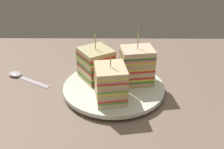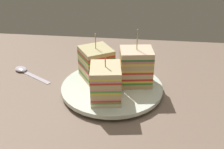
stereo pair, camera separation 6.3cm
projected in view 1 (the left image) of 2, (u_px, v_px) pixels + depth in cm
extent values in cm
cube|color=#826B5B|center=(112.00, 94.00, 65.64)|extent=(118.84, 73.56, 1.80)
cylinder|color=white|center=(112.00, 90.00, 65.03)|extent=(15.31, 15.31, 0.78)
cylinder|color=white|center=(112.00, 87.00, 64.62)|extent=(24.69, 24.69, 0.95)
cube|color=#DBB981|center=(134.00, 80.00, 65.71)|extent=(8.42, 7.36, 1.17)
cube|color=#9E7242|center=(120.00, 81.00, 65.24)|extent=(1.23, 6.14, 1.17)
cube|color=#488A38|center=(135.00, 77.00, 65.30)|extent=(8.42, 7.36, 0.53)
cube|color=#EEDB4B|center=(135.00, 75.00, 65.05)|extent=(8.42, 7.36, 0.53)
cube|color=red|center=(135.00, 73.00, 64.79)|extent=(8.42, 7.36, 0.53)
cube|color=beige|center=(135.00, 70.00, 64.39)|extent=(8.42, 7.36, 1.17)
cube|color=#B2844C|center=(120.00, 71.00, 63.92)|extent=(1.23, 6.14, 1.17)
cube|color=red|center=(135.00, 67.00, 63.98)|extent=(8.42, 7.36, 0.53)
cube|color=#F6CD55|center=(135.00, 65.00, 63.73)|extent=(8.42, 7.36, 0.53)
cube|color=#D9B78A|center=(135.00, 61.00, 63.32)|extent=(8.42, 7.36, 1.17)
cube|color=#9E7242|center=(120.00, 62.00, 62.85)|extent=(1.23, 6.14, 1.17)
cube|color=yellow|center=(135.00, 58.00, 62.92)|extent=(8.42, 7.36, 0.53)
cube|color=pink|center=(135.00, 56.00, 62.66)|extent=(8.42, 7.36, 0.53)
cube|color=#3C7F35|center=(136.00, 54.00, 62.41)|extent=(8.42, 7.36, 0.53)
cube|color=beige|center=(136.00, 51.00, 62.00)|extent=(8.42, 7.36, 1.17)
cylinder|color=tan|center=(136.00, 39.00, 60.56)|extent=(0.24, 0.24, 4.89)
cube|color=#E0C185|center=(95.00, 76.00, 67.54)|extent=(10.05, 10.19, 0.96)
cube|color=#9E7242|center=(102.00, 82.00, 64.80)|extent=(5.99, 4.03, 0.96)
cube|color=#3F833D|center=(95.00, 73.00, 67.17)|extent=(10.05, 10.19, 0.59)
cube|color=#E5C464|center=(95.00, 71.00, 66.89)|extent=(10.05, 10.19, 0.59)
cube|color=beige|center=(94.00, 69.00, 66.53)|extent=(10.05, 10.19, 0.96)
cube|color=#B2844C|center=(102.00, 75.00, 63.78)|extent=(5.99, 4.03, 0.96)
cube|color=red|center=(94.00, 66.00, 66.16)|extent=(10.05, 10.19, 0.59)
cube|color=#3B8034|center=(94.00, 64.00, 65.88)|extent=(10.05, 10.19, 0.59)
cube|color=#CFBC8B|center=(94.00, 61.00, 65.52)|extent=(10.05, 10.19, 0.96)
cube|color=#9E7242|center=(102.00, 67.00, 62.77)|extent=(5.99, 4.03, 0.96)
cube|color=#E2CB5C|center=(94.00, 58.00, 65.15)|extent=(10.05, 10.19, 0.59)
cube|color=#458734|center=(94.00, 56.00, 64.87)|extent=(10.05, 10.19, 0.59)
cube|color=red|center=(94.00, 54.00, 64.59)|extent=(10.05, 10.19, 0.59)
cube|color=#CEC087|center=(94.00, 51.00, 64.23)|extent=(10.05, 10.19, 0.96)
cylinder|color=tan|center=(93.00, 42.00, 63.08)|extent=(0.24, 0.24, 3.85)
cube|color=beige|center=(109.00, 97.00, 59.05)|extent=(7.55, 8.44, 0.92)
cube|color=#9E7242|center=(107.00, 88.00, 62.27)|extent=(6.34, 1.26, 0.92)
cube|color=#62A14D|center=(109.00, 94.00, 58.72)|extent=(7.55, 8.44, 0.47)
cube|color=#D4412F|center=(109.00, 92.00, 58.49)|extent=(7.55, 8.44, 0.47)
cube|color=#E69F97|center=(109.00, 91.00, 58.27)|extent=(7.55, 8.44, 0.47)
cube|color=#D7C17F|center=(109.00, 88.00, 57.93)|extent=(7.55, 8.44, 0.92)
cube|color=#B2844C|center=(107.00, 80.00, 61.15)|extent=(6.34, 1.26, 0.92)
cube|color=#EAD54B|center=(109.00, 85.00, 57.60)|extent=(7.55, 8.44, 0.47)
cube|color=#5FAB48|center=(109.00, 83.00, 57.38)|extent=(7.55, 8.44, 0.47)
cube|color=#E6A7A0|center=(109.00, 81.00, 57.15)|extent=(7.55, 8.44, 0.47)
cube|color=#D9BF89|center=(109.00, 79.00, 56.82)|extent=(7.55, 8.44, 0.92)
cube|color=#B2844C|center=(106.00, 71.00, 60.04)|extent=(6.34, 1.26, 0.92)
cube|color=red|center=(109.00, 76.00, 56.49)|extent=(7.55, 8.44, 0.47)
cube|color=pink|center=(109.00, 74.00, 56.26)|extent=(7.55, 8.44, 0.47)
cube|color=#EFD954|center=(109.00, 72.00, 56.04)|extent=(7.55, 8.44, 0.47)
cube|color=beige|center=(109.00, 69.00, 55.70)|extent=(7.55, 8.44, 0.92)
cylinder|color=tan|center=(108.00, 60.00, 54.74)|extent=(0.24, 0.24, 3.14)
cylinder|color=#E3B65E|center=(101.00, 87.00, 63.01)|extent=(4.67, 4.72, 1.01)
cylinder|color=#D8BB57|center=(109.00, 86.00, 62.73)|extent=(4.48, 4.49, 0.78)
cylinder|color=#E0D170|center=(112.00, 81.00, 63.41)|extent=(4.56, 4.55, 0.62)
cylinder|color=#EEC575|center=(109.00, 80.00, 63.11)|extent=(3.46, 3.42, 1.03)
cube|color=silver|center=(32.00, 82.00, 69.14)|extent=(9.65, 6.43, 0.25)
ellipsoid|color=silver|center=(14.00, 74.00, 72.10)|extent=(4.87, 4.49, 1.00)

